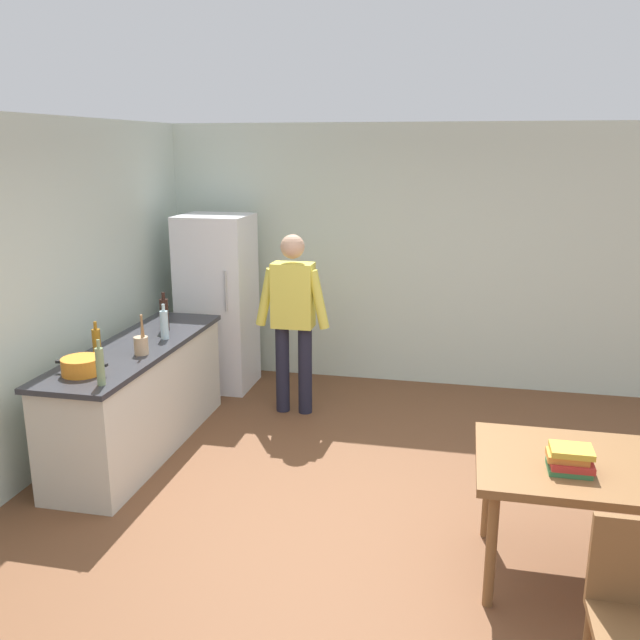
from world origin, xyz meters
The scene contains 14 objects.
ground_plane centered at (0.00, 0.00, 0.00)m, with size 14.00×14.00×0.00m, color brown.
wall_back centered at (0.00, 3.00, 1.35)m, with size 6.40×0.12×2.70m, color silver.
wall_left centered at (-2.60, 0.20, 1.35)m, with size 0.12×5.60×2.70m, color silver.
kitchen_counter centered at (-2.00, 0.80, 0.45)m, with size 0.64×2.20×0.90m.
refrigerator centered at (-1.90, 2.40, 0.90)m, with size 0.70×0.67×1.80m.
person centered at (-0.95, 1.85, 0.98)m, with size 0.70×0.22×1.70m.
dining_table centered at (1.40, -0.30, 0.67)m, with size 1.40×0.90×0.75m.
cooking_pot centered at (-2.04, 0.07, 0.96)m, with size 0.40×0.28×0.12m.
utensil_jar centered at (-1.84, 0.59, 0.98)m, with size 0.11×0.11×0.32m.
bottle_wine_dark centered at (-1.97, 1.28, 1.05)m, with size 0.08×0.08×0.34m.
bottle_oil_amber centered at (-2.14, 0.46, 1.02)m, with size 0.06×0.06×0.28m.
bottle_vinegar_tall centered at (-1.79, -0.10, 1.04)m, with size 0.06×0.06×0.32m.
bottle_water_clear centered at (-1.85, 1.03, 1.03)m, with size 0.07×0.07×0.30m.
book_stack centered at (1.19, -0.43, 0.82)m, with size 0.24×0.20×0.14m.
Camera 1 is at (0.58, -4.01, 2.48)m, focal length 37.85 mm.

